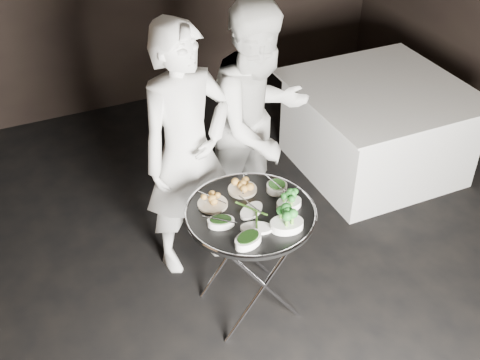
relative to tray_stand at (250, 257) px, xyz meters
name	(u,v)px	position (x,y,z in m)	size (l,w,h in m)	color
tray_stand	(250,257)	(0.00, 0.00, 0.00)	(0.54, 0.46, 0.80)	silver
serving_tray	(250,213)	(0.00, 0.00, 0.36)	(0.79, 0.79, 0.04)	black
potato_plate_a	(212,201)	(-0.18, 0.15, 0.40)	(0.19, 0.19, 0.07)	beige
potato_plate_b	(242,187)	(0.04, 0.21, 0.40)	(0.18, 0.18, 0.07)	beige
greens_bowl	(277,186)	(0.24, 0.12, 0.40)	(0.13, 0.13, 0.08)	white
asparagus_plate_a	(251,210)	(0.00, 0.00, 0.39)	(0.21, 0.19, 0.04)	white
asparagus_plate_b	(257,227)	(-0.04, -0.16, 0.39)	(0.21, 0.17, 0.04)	white
spinach_bowl_a	(221,221)	(-0.21, -0.04, 0.40)	(0.18, 0.15, 0.06)	white
spinach_bowl_b	(248,239)	(-0.13, -0.24, 0.40)	(0.21, 0.17, 0.07)	white
broccoli_bowl_a	(289,203)	(0.23, -0.05, 0.40)	(0.17, 0.13, 0.07)	white
broccoli_bowl_b	(287,223)	(0.13, -0.22, 0.41)	(0.22, 0.18, 0.08)	white
serving_utensils	(248,198)	(0.02, 0.07, 0.42)	(0.59, 0.43, 0.01)	silver
waiter_left	(187,153)	(-0.17, 0.62, 0.46)	(0.66, 0.43, 1.81)	silver
waiter_right	(259,123)	(0.43, 0.77, 0.45)	(0.87, 0.68, 1.80)	silver
dining_table	(376,128)	(1.68, 1.03, -0.06)	(1.36, 1.36, 0.78)	white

